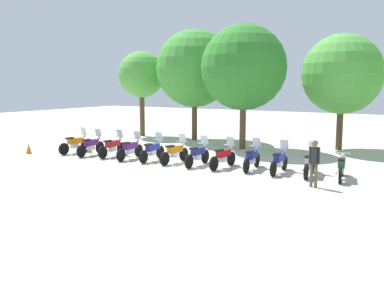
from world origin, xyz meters
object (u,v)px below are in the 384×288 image
at_px(tree_0, 142,75).
at_px(tree_3, 342,74).
at_px(motorcycle_3, 130,149).
at_px(motorcycle_8, 252,158).
at_px(motorcycle_2, 113,147).
at_px(motorcycle_0, 75,144).
at_px(person_0, 314,159).
at_px(motorcycle_1, 91,145).
at_px(motorcycle_6, 198,155).
at_px(motorcycle_9, 279,161).
at_px(motorcycle_7, 223,157).
at_px(tree_2, 244,68).
at_px(motorcycle_4, 153,150).
at_px(tree_1, 195,69).
at_px(motorcycle_10, 310,163).
at_px(traffic_cone, 29,149).
at_px(motorcycle_5, 175,152).
at_px(motorcycle_11, 342,167).

relative_size(tree_0, tree_3, 0.93).
relative_size(motorcycle_3, motorcycle_8, 1.00).
xyz_separation_m(motorcycle_2, motorcycle_3, (1.27, -0.09, 0.00)).
height_order(motorcycle_0, motorcycle_8, same).
bearing_deg(person_0, motorcycle_1, 83.88).
height_order(tree_0, tree_3, tree_3).
xyz_separation_m(motorcycle_6, motorcycle_9, (3.80, 0.38, 0.00)).
distance_m(motorcycle_7, tree_2, 7.20).
xyz_separation_m(motorcycle_6, tree_3, (4.53, 8.34, 3.78)).
xyz_separation_m(motorcycle_4, person_0, (8.29, -1.34, 0.51)).
bearing_deg(tree_3, motorcycle_3, -134.23).
bearing_deg(motorcycle_9, motorcycle_6, 93.40).
distance_m(tree_1, tree_3, 9.37).
distance_m(motorcycle_4, motorcycle_8, 5.10).
xyz_separation_m(motorcycle_6, motorcycle_10, (5.07, 0.48, 0.00)).
xyz_separation_m(motorcycle_2, tree_3, (9.61, 8.47, 3.78)).
bearing_deg(motorcycle_3, motorcycle_0, 86.75).
xyz_separation_m(motorcycle_2, motorcycle_6, (5.08, 0.13, 0.00)).
relative_size(motorcycle_8, tree_2, 0.31).
bearing_deg(traffic_cone, motorcycle_9, 9.31).
bearing_deg(tree_3, motorcycle_5, -124.80).
xyz_separation_m(motorcycle_0, motorcycle_7, (8.88, 0.41, 0.00)).
distance_m(motorcycle_6, person_0, 5.94).
distance_m(motorcycle_1, motorcycle_11, 12.71).
relative_size(motorcycle_1, motorcycle_4, 1.00).
distance_m(motorcycle_0, motorcycle_3, 3.80).
relative_size(motorcycle_4, tree_0, 0.36).
relative_size(motorcycle_1, motorcycle_3, 1.00).
distance_m(motorcycle_3, tree_1, 9.11).
bearing_deg(motorcycle_4, motorcycle_11, -91.10).
xyz_separation_m(motorcycle_0, motorcycle_11, (13.95, 0.76, -0.01)).
xyz_separation_m(motorcycle_7, tree_0, (-10.51, 7.68, 3.88)).
relative_size(motorcycle_6, traffic_cone, 3.99).
distance_m(motorcycle_5, motorcycle_8, 3.82).
bearing_deg(person_0, motorcycle_7, 69.99).
bearing_deg(motorcycle_6, motorcycle_0, 90.88).
distance_m(motorcycle_3, tree_3, 12.54).
relative_size(motorcycle_0, motorcycle_3, 1.00).
bearing_deg(motorcycle_9, tree_0, 58.09).
bearing_deg(motorcycle_6, tree_1, 30.31).
distance_m(motorcycle_6, motorcycle_9, 3.82).
xyz_separation_m(motorcycle_8, person_0, (3.21, -1.83, 0.51)).
xyz_separation_m(motorcycle_2, tree_0, (-4.16, 7.92, 3.88)).
xyz_separation_m(motorcycle_6, motorcycle_7, (1.27, 0.11, 0.00)).
xyz_separation_m(motorcycle_5, tree_2, (0.92, 5.75, 4.17)).
relative_size(motorcycle_7, motorcycle_11, 1.01).
bearing_deg(motorcycle_6, motorcycle_5, 88.66).
xyz_separation_m(motorcycle_7, motorcycle_11, (5.07, 0.35, -0.01)).
bearing_deg(person_0, traffic_cone, 90.21).
relative_size(motorcycle_7, tree_1, 0.30).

